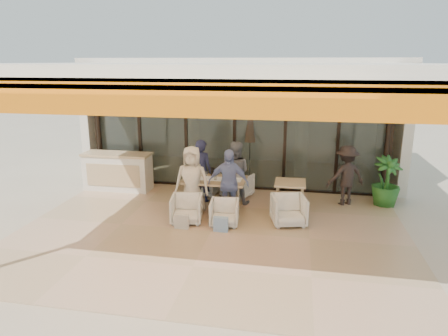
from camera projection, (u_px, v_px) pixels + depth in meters
The scene contains 21 objects.
ground at pixel (211, 232), 8.29m from camera, with size 70.00×70.00×0.00m, color #C6B293.
terrace_floor at pixel (211, 232), 8.29m from camera, with size 8.00×6.00×0.01m, color tan.
terrace_structure at pixel (207, 72), 7.20m from camera, with size 8.00×6.00×3.40m.
glass_storefront at pixel (235, 132), 10.73m from camera, with size 8.08×0.10×3.20m.
interior_block at pixel (246, 100), 12.76m from camera, with size 9.05×3.62×3.52m.
host_counter at pixel (118, 171), 10.88m from camera, with size 1.85×0.65×1.04m.
dining_table at pixel (214, 181), 9.46m from camera, with size 1.50×0.90×0.93m.
chair_far_left at pixel (206, 184), 10.53m from camera, with size 0.61×0.57×0.63m, color white.
chair_far_right at pixel (238, 184), 10.37m from camera, with size 0.67×0.63×0.69m, color white.
chair_near_left at pixel (187, 208), 8.72m from camera, with size 0.66×0.61×0.68m, color white.
chair_near_right at pixel (224, 212), 8.58m from camera, with size 0.60×0.56×0.62m, color white.
diner_navy at pixel (201, 171), 9.93m from camera, with size 0.58×0.38×1.59m, color #1A1C39.
diner_grey at pixel (235, 173), 9.78m from camera, with size 0.76×0.60×1.57m, color #5E5E63.
diner_cream at pixel (192, 181), 9.07m from camera, with size 0.79×0.51×1.61m, color beige.
diner_periwinkle at pixel (228, 184), 8.93m from camera, with size 0.92×0.38×1.58m, color #6B7AB2.
tote_bag_cream at pixel (182, 222), 8.38m from camera, with size 0.30×0.10×0.34m, color silver.
tote_bag_blue at pixel (221, 225), 8.23m from camera, with size 0.30×0.10×0.34m, color #99BFD8.
side_table at pixel (290, 186), 9.23m from camera, with size 0.70×0.70×0.74m.
side_chair at pixel (289, 209), 8.59m from camera, with size 0.70×0.65×0.72m, color white.
standing_woman at pixel (346, 176), 9.69m from camera, with size 0.97×0.56×1.50m, color black.
potted_palm at pixel (386, 182), 9.66m from camera, with size 0.69×0.69×1.23m, color #1E5919.
Camera 1 is at (1.66, -7.49, 3.44)m, focal length 32.00 mm.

